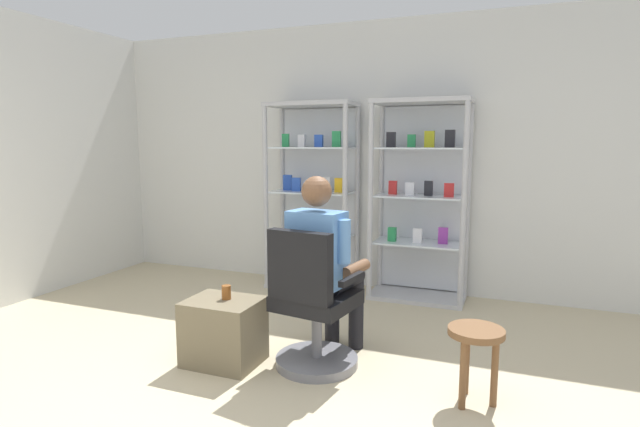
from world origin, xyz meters
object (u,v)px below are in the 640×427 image
at_px(display_cabinet_left, 314,195).
at_px(seated_shopkeeper, 325,260).
at_px(display_cabinet_right, 421,199).
at_px(storage_crate, 224,331).
at_px(wooden_stool, 476,344).
at_px(tea_glass, 226,292).
at_px(office_chair, 313,312).

height_order(display_cabinet_left, seated_shopkeeper, display_cabinet_left).
distance_m(display_cabinet_right, storage_crate, 2.32).
bearing_deg(wooden_stool, tea_glass, -178.68).
bearing_deg(wooden_stool, office_chair, 175.84).
distance_m(office_chair, seated_shopkeeper, 0.36).
xyz_separation_m(display_cabinet_left, office_chair, (0.73, -1.84, -0.57)).
distance_m(display_cabinet_left, office_chair, 2.06).
relative_size(office_chair, storage_crate, 1.95).
relative_size(display_cabinet_left, seated_shopkeeper, 1.47).
height_order(display_cabinet_left, tea_glass, display_cabinet_left).
distance_m(display_cabinet_right, office_chair, 1.96).
bearing_deg(display_cabinet_right, storage_crate, -116.19).
xyz_separation_m(storage_crate, wooden_stool, (1.64, 0.06, 0.13)).
xyz_separation_m(display_cabinet_right, seated_shopkeeper, (-0.35, -1.67, -0.25)).
bearing_deg(display_cabinet_left, seated_shopkeeper, -65.81).
bearing_deg(seated_shopkeeper, tea_glass, -155.82).
bearing_deg(display_cabinet_right, seated_shopkeeper, -101.73).
xyz_separation_m(display_cabinet_right, storage_crate, (-0.97, -1.98, -0.74)).
bearing_deg(wooden_stool, seated_shopkeeper, 166.87).
distance_m(tea_glass, wooden_stool, 1.64).
bearing_deg(tea_glass, wooden_stool, 1.32).
xyz_separation_m(display_cabinet_left, tea_glass, (0.14, -1.95, -0.47)).
distance_m(display_cabinet_right, wooden_stool, 2.11).
relative_size(office_chair, wooden_stool, 2.13).
relative_size(display_cabinet_right, seated_shopkeeper, 1.47).
distance_m(display_cabinet_right, seated_shopkeeper, 1.73).
bearing_deg(office_chair, storage_crate, -166.82).
height_order(office_chair, seated_shopkeeper, seated_shopkeeper).
bearing_deg(tea_glass, office_chair, 10.94).
relative_size(display_cabinet_right, office_chair, 1.98).
bearing_deg(display_cabinet_right, display_cabinet_left, 179.99).
bearing_deg(seated_shopkeeper, display_cabinet_right, 78.27).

